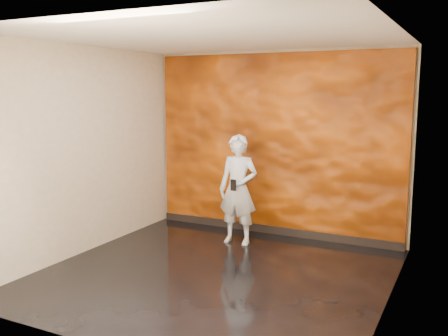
# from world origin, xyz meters

# --- Properties ---
(room) EXTENTS (4.02, 4.02, 2.81)m
(room) POSITION_xyz_m (0.00, 0.00, 1.40)
(room) COLOR black
(room) RESTS_ON ground
(feature_wall) EXTENTS (3.90, 0.06, 2.75)m
(feature_wall) POSITION_xyz_m (0.00, 1.96, 1.38)
(feature_wall) COLOR #DB5B07
(feature_wall) RESTS_ON ground
(baseboard) EXTENTS (3.90, 0.04, 0.12)m
(baseboard) POSITION_xyz_m (0.00, 1.92, 0.06)
(baseboard) COLOR black
(baseboard) RESTS_ON ground
(man) EXTENTS (0.59, 0.40, 1.58)m
(man) POSITION_xyz_m (-0.28, 1.25, 0.79)
(man) COLOR #949AA3
(man) RESTS_ON ground
(phone) EXTENTS (0.09, 0.03, 0.16)m
(phone) POSITION_xyz_m (-0.25, 1.03, 0.90)
(phone) COLOR black
(phone) RESTS_ON man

